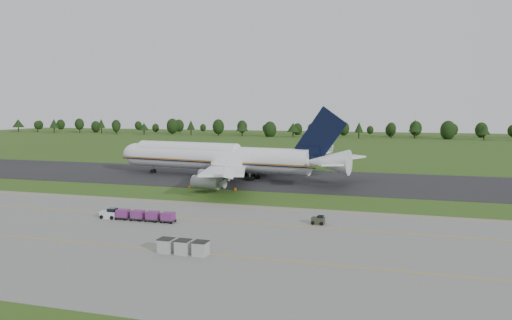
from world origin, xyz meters
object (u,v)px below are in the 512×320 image
(aircraft, at_px, (220,158))
(uld_row, at_px, (183,247))
(baggage_train, at_px, (136,215))
(edge_markers, at_px, (212,188))
(utility_cart, at_px, (318,221))

(aircraft, height_order, uld_row, aircraft)
(aircraft, relative_size, baggage_train, 5.04)
(aircraft, distance_m, edge_markers, 19.75)
(utility_cart, xyz_separation_m, edge_markers, (-29.02, 27.32, -0.33))
(aircraft, distance_m, uld_row, 69.98)
(uld_row, xyz_separation_m, edge_markers, (-15.38, 48.40, -0.70))
(baggage_train, xyz_separation_m, uld_row, (15.58, -15.20, 0.04))
(baggage_train, relative_size, uld_row, 2.02)
(aircraft, height_order, edge_markers, aircraft)
(baggage_train, distance_m, uld_row, 21.77)
(baggage_train, height_order, utility_cart, baggage_train)
(aircraft, bearing_deg, baggage_train, -84.69)
(baggage_train, bearing_deg, aircraft, 95.31)
(uld_row, height_order, edge_markers, uld_row)
(uld_row, bearing_deg, edge_markers, 107.63)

